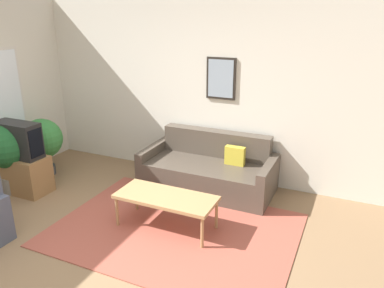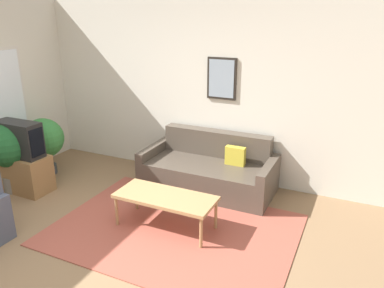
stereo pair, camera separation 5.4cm
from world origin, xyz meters
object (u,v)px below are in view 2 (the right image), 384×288
object	(u,v)px
couch	(209,170)
tv	(19,139)
potted_plant_tall	(9,148)
coffee_table	(165,198)

from	to	relation	value
couch	tv	distance (m)	2.72
couch	potted_plant_tall	world-z (taller)	potted_plant_tall
coffee_table	tv	world-z (taller)	tv
tv	couch	bearing A→B (deg)	26.64
coffee_table	tv	distance (m)	2.37
tv	potted_plant_tall	world-z (taller)	tv
potted_plant_tall	tv	bearing A→B (deg)	26.95
coffee_table	potted_plant_tall	size ratio (longest dim) A/B	1.17
coffee_table	potted_plant_tall	xyz separation A→B (m)	(-2.47, -0.05, 0.26)
tv	potted_plant_tall	bearing A→B (deg)	-153.05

